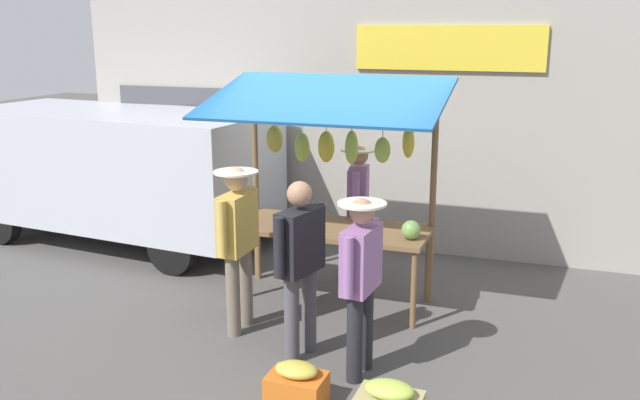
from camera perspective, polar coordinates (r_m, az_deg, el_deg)
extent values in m
plane|color=#514F4C|center=(7.78, 0.74, -8.44)|extent=(40.00, 40.00, 0.00)
cube|color=#9E998E|center=(9.38, 5.11, 6.22)|extent=(9.00, 0.25, 3.40)
cube|color=yellow|center=(8.97, 10.71, 12.40)|extent=(2.40, 0.06, 0.56)
cube|color=#47474C|center=(10.56, -11.78, 3.57)|extent=(1.90, 0.04, 2.10)
cube|color=brown|center=(7.49, 0.76, -2.40)|extent=(2.20, 0.90, 0.05)
cylinder|color=brown|center=(7.67, -7.60, -5.57)|extent=(0.06, 0.06, 0.83)
cylinder|color=brown|center=(7.03, 7.85, -7.48)|extent=(0.06, 0.06, 0.83)
cylinder|color=brown|center=(8.34, -5.18, -3.88)|extent=(0.06, 0.06, 0.83)
cylinder|color=brown|center=(7.74, 9.03, -5.44)|extent=(0.06, 0.06, 0.83)
cylinder|color=brown|center=(8.15, -5.40, 1.24)|extent=(0.07, 0.07, 2.35)
cylinder|color=brown|center=(7.53, 9.42, 0.02)|extent=(0.07, 0.07, 2.35)
cylinder|color=brown|center=(7.61, 1.77, 7.82)|extent=(2.12, 0.06, 0.06)
cube|color=#19518C|center=(7.07, 0.41, 8.56)|extent=(2.50, 1.46, 0.39)
cylinder|color=brown|center=(7.44, 7.48, 6.84)|extent=(0.01, 0.01, 0.19)
ellipsoid|color=yellow|center=(7.48, 7.42, 4.82)|extent=(0.19, 0.20, 0.34)
cylinder|color=brown|center=(7.44, 5.31, 6.43)|extent=(0.01, 0.01, 0.31)
ellipsoid|color=#B2CC4C|center=(7.48, 5.26, 4.19)|extent=(0.21, 0.19, 0.29)
cylinder|color=brown|center=(7.54, 2.69, 6.80)|extent=(0.01, 0.01, 0.25)
ellipsoid|color=#B2CC4C|center=(7.59, 2.66, 4.44)|extent=(0.20, 0.19, 0.38)
cylinder|color=brown|center=(7.64, 0.53, 6.82)|extent=(0.01, 0.01, 0.27)
ellipsoid|color=yellow|center=(7.69, 0.53, 4.49)|extent=(0.21, 0.18, 0.36)
cylinder|color=brown|center=(7.73, -1.52, 6.79)|extent=(0.01, 0.01, 0.30)
ellipsoid|color=#B2CC4C|center=(7.78, -1.50, 4.44)|extent=(0.20, 0.17, 0.34)
cylinder|color=brown|center=(7.92, -3.85, 7.15)|extent=(0.01, 0.01, 0.25)
ellipsoid|color=gold|center=(7.96, -3.82, 5.13)|extent=(0.21, 0.17, 0.32)
sphere|color=#729E4C|center=(7.06, 7.63, -2.51)|extent=(0.20, 0.20, 0.20)
ellipsoid|color=gold|center=(7.67, -6.06, -1.49)|extent=(0.18, 0.21, 0.10)
cylinder|color=#232328|center=(8.41, 3.25, -3.73)|extent=(0.14, 0.14, 0.82)
cylinder|color=#232328|center=(8.15, 3.07, -4.31)|extent=(0.14, 0.14, 0.82)
cube|color=#93669E|center=(8.08, 3.23, 0.72)|extent=(0.31, 0.53, 0.58)
cylinder|color=#93669E|center=(8.38, 3.43, 1.36)|extent=(0.09, 0.09, 0.54)
cylinder|color=#93669E|center=(7.78, 3.02, 0.36)|extent=(0.09, 0.09, 0.54)
sphere|color=#A87A5B|center=(7.99, 3.27, 3.74)|extent=(0.23, 0.23, 0.23)
cylinder|color=beige|center=(7.98, 3.28, 4.22)|extent=(0.43, 0.43, 0.02)
cylinder|color=#726656|center=(6.87, -7.29, -7.96)|extent=(0.14, 0.14, 0.84)
cylinder|color=#726656|center=(7.10, -6.24, -7.17)|extent=(0.14, 0.14, 0.84)
cube|color=gold|center=(6.75, -6.93, -1.90)|extent=(0.23, 0.51, 0.59)
cylinder|color=gold|center=(6.48, -8.20, -2.42)|extent=(0.09, 0.09, 0.55)
cylinder|color=gold|center=(7.01, -5.77, -1.05)|extent=(0.09, 0.09, 0.55)
sphere|color=tan|center=(6.64, -7.05, 1.76)|extent=(0.23, 0.23, 0.23)
cylinder|color=beige|center=(6.63, -7.06, 2.35)|extent=(0.44, 0.44, 0.02)
cylinder|color=#232328|center=(5.98, 2.92, -11.53)|extent=(0.14, 0.14, 0.80)
cylinder|color=#232328|center=(6.21, 3.82, -10.54)|extent=(0.14, 0.14, 0.80)
cube|color=#93669E|center=(5.84, 3.48, -4.96)|extent=(0.26, 0.50, 0.57)
cylinder|color=#93669E|center=(5.57, 2.37, -5.67)|extent=(0.09, 0.09, 0.52)
cylinder|color=#93669E|center=(6.10, 4.49, -3.90)|extent=(0.09, 0.09, 0.52)
sphere|color=#A87A5B|center=(5.71, 3.54, -0.95)|extent=(0.22, 0.22, 0.22)
cylinder|color=beige|center=(5.70, 3.55, -0.31)|extent=(0.42, 0.42, 0.02)
cylinder|color=#4C4C51|center=(6.30, -2.38, -9.97)|extent=(0.14, 0.14, 0.83)
cylinder|color=#4C4C51|center=(6.51, -0.93, -9.15)|extent=(0.14, 0.14, 0.83)
cube|color=black|center=(6.15, -1.69, -3.47)|extent=(0.34, 0.54, 0.59)
cylinder|color=black|center=(5.90, -3.45, -4.02)|extent=(0.09, 0.09, 0.54)
cylinder|color=black|center=(6.39, -0.07, -2.57)|extent=(0.09, 0.09, 0.54)
sphere|color=#A87A5B|center=(6.03, -1.72, 0.51)|extent=(0.23, 0.23, 0.23)
cube|color=silver|center=(10.05, -16.52, 2.78)|extent=(4.55, 2.24, 1.55)
cube|color=black|center=(10.91, -21.89, 4.69)|extent=(1.57, 1.93, 0.68)
cylinder|color=black|center=(10.71, -25.22, -1.59)|extent=(0.67, 0.24, 0.66)
cylinder|color=black|center=(11.80, -19.12, 0.36)|extent=(0.67, 0.24, 0.66)
cylinder|color=black|center=(8.69, -12.26, -3.98)|extent=(0.67, 0.24, 0.66)
cylinder|color=black|center=(10.01, -6.58, -1.33)|extent=(0.67, 0.24, 0.66)
ellipsoid|color=#B2CC4C|center=(5.28, 5.84, -15.52)|extent=(0.37, 0.26, 0.12)
cube|color=#D1661E|center=(5.79, -1.97, -15.54)|extent=(0.47, 0.34, 0.25)
ellipsoid|color=gold|center=(5.71, -1.99, -14.02)|extent=(0.36, 0.25, 0.12)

